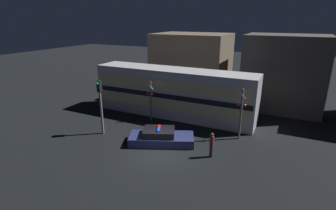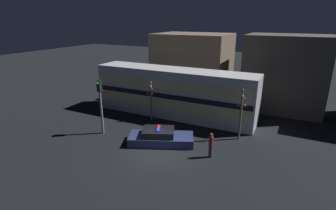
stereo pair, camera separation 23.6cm
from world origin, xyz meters
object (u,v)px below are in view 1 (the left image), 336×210
object	(u,v)px
train	(173,93)
traffic_light_corner	(100,102)
pedestrian	(212,145)
crossing_signal_near	(241,112)
police_car	(161,138)

from	to	relation	value
train	traffic_light_corner	size ratio (longest dim) A/B	3.49
pedestrian	train	bearing A→B (deg)	132.87
train	pedestrian	size ratio (longest dim) A/B	8.79
traffic_light_corner	train	bearing A→B (deg)	63.01
crossing_signal_near	traffic_light_corner	world-z (taller)	traffic_light_corner
train	traffic_light_corner	world-z (taller)	train
train	crossing_signal_near	xyz separation A→B (m)	(6.85, -2.53, -0.07)
train	crossing_signal_near	bearing A→B (deg)	-20.22
traffic_light_corner	police_car	bearing A→B (deg)	5.88
police_car	traffic_light_corner	xyz separation A→B (m)	(-5.06, -0.52, 2.24)
pedestrian	crossing_signal_near	xyz separation A→B (m)	(1.09, 3.68, 1.27)
crossing_signal_near	police_car	bearing A→B (deg)	-146.24
pedestrian	traffic_light_corner	bearing A→B (deg)	-178.54
pedestrian	crossing_signal_near	bearing A→B (deg)	73.47
crossing_signal_near	pedestrian	bearing A→B (deg)	-106.53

